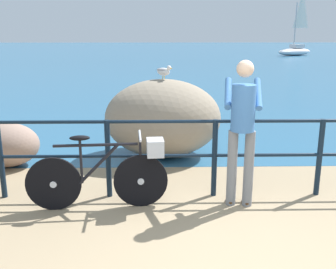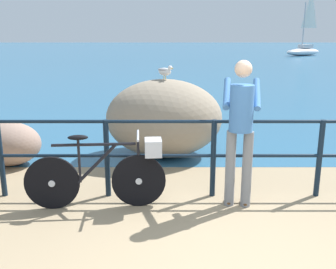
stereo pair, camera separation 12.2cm
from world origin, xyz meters
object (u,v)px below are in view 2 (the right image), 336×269
Objects in this scene: breakwater_boulder_main at (165,118)px; breakwater_boulder_left at (9,144)px; sailboat at (304,48)px; seagull at (166,71)px; person_at_railing at (241,127)px; bicycle at (108,171)px.

breakwater_boulder_left is (-2.51, -0.52, -0.31)m from breakwater_boulder_main.
sailboat reaches higher than breakwater_boulder_main.
breakwater_boulder_left is at bearing -126.84° from seagull.
seagull is (2.52, 0.53, 1.11)m from breakwater_boulder_left.
seagull is 0.05× the size of sailboat.
person_at_railing is at bearing -24.62° from seagull.
bicycle is 0.95× the size of person_at_railing.
person_at_railing is 2.26m from breakwater_boulder_main.
breakwater_boulder_main reaches higher than bicycle.
person_at_railing reaches higher than breakwater_boulder_main.
person_at_railing is 35.85m from sailboat.
sailboat is (13.13, 31.66, -0.76)m from seagull.
person_at_railing is (1.59, 0.06, 0.53)m from bicycle.
breakwater_boulder_main is (0.66, 2.10, 0.20)m from bicycle.
bicycle is 36.48m from sailboat.
bicycle is at bearing 101.59° from person_at_railing.
seagull is (0.67, 2.10, 1.00)m from bicycle.
bicycle is at bearing 35.35° from sailboat.
bicycle is at bearing -66.48° from seagull.
person_at_railing is 1.69× the size of breakwater_boulder_left.
bicycle is 0.28× the size of sailboat.
breakwater_boulder_main is at bearing 33.92° from person_at_railing.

